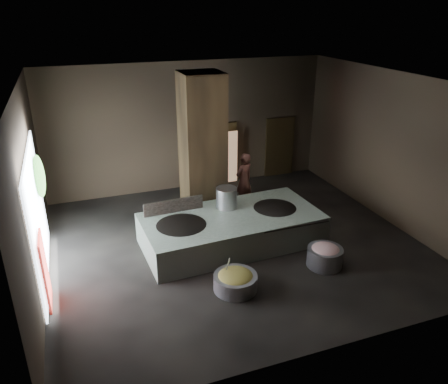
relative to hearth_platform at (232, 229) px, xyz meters
name	(u,v)px	position (x,y,z in m)	size (l,w,h in m)	color
floor	(234,244)	(0.06, -0.05, -0.48)	(10.00, 9.00, 0.10)	black
ceiling	(236,79)	(0.06, -0.05, 4.12)	(10.00, 9.00, 0.10)	black
back_wall	(188,126)	(0.06, 4.50, 1.82)	(10.00, 0.10, 4.50)	black
front_wall	(330,254)	(0.06, -4.60, 1.82)	(10.00, 0.10, 4.50)	black
left_wall	(28,195)	(-4.99, -0.05, 1.82)	(0.10, 9.00, 4.50)	black
right_wall	(392,148)	(5.11, -0.05, 1.82)	(0.10, 9.00, 4.50)	black
pillar	(202,149)	(-0.24, 1.85, 1.82)	(1.20, 1.20, 4.50)	black
hearth_platform	(232,229)	(0.00, 0.00, 0.00)	(4.90, 2.35, 0.85)	#A8BBA8
platform_cap	(232,217)	(0.00, 0.00, 0.39)	(4.80, 2.30, 0.03)	black
wok_left	(181,228)	(-1.45, -0.05, 0.32)	(1.55, 1.55, 0.43)	black
wok_left_rim	(181,226)	(-1.45, -0.05, 0.39)	(1.58, 1.58, 0.05)	black
wok_right	(275,211)	(1.35, 0.05, 0.32)	(1.44, 1.44, 0.41)	black
wok_right_rim	(275,209)	(1.35, 0.05, 0.39)	(1.47, 1.47, 0.05)	black
stock_pot	(226,198)	(0.05, 0.55, 0.70)	(0.60, 0.60, 0.64)	#B3B6BB
splash_guard	(174,206)	(-1.45, 0.75, 0.60)	(1.71, 0.06, 0.43)	black
cook	(244,180)	(1.24, 2.13, 0.50)	(0.67, 0.44, 1.85)	#95584C
veg_basin	(235,282)	(-0.70, -2.09, -0.23)	(1.04, 1.04, 0.38)	gray
veg_fill	(235,277)	(-0.70, -2.09, -0.08)	(0.85, 0.85, 0.26)	olive
ladle	(227,267)	(-0.85, -1.94, 0.12)	(0.03, 0.03, 0.82)	#B3B6BB
meat_basin	(325,257)	(1.84, -1.92, -0.18)	(0.91, 0.91, 0.50)	gray
meat_fill	(325,250)	(1.84, -1.92, 0.02)	(0.75, 0.75, 0.29)	#CA7982
doorway_near	(221,155)	(1.26, 4.40, 0.67)	(1.18, 0.08, 2.38)	black
doorway_near_glow	(227,158)	(1.38, 4.14, 0.62)	(0.82, 0.04, 1.95)	#8C6647
doorway_far	(279,148)	(3.66, 4.40, 0.67)	(1.18, 0.08, 2.38)	black
doorway_far_glow	(281,147)	(3.86, 4.60, 0.62)	(0.82, 0.04, 1.93)	#8C6647
left_opening	(38,216)	(-4.89, 0.15, 1.17)	(0.04, 4.20, 3.10)	white
pavilion_sliver	(45,271)	(-4.82, -1.15, 0.42)	(0.05, 0.90, 1.70)	maroon
tree_silhouette	(39,176)	(-4.79, 1.25, 1.77)	(0.28, 1.10, 1.10)	#194714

